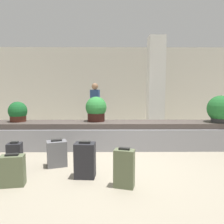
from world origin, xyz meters
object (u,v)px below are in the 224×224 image
(suitcase_2, at_px, (13,170))
(suitcase_0, at_px, (57,153))
(suitcase_1, at_px, (124,168))
(potted_plant_1, at_px, (18,112))
(pillar, at_px, (156,85))
(suitcase_4, at_px, (85,160))
(potted_plant_2, at_px, (96,109))
(suitcase_3, at_px, (15,157))
(traveler_0, at_px, (95,102))
(potted_plant_0, at_px, (221,110))

(suitcase_2, bearing_deg, suitcase_0, 52.76)
(suitcase_1, bearing_deg, potted_plant_1, 153.35)
(pillar, relative_size, suitcase_0, 6.11)
(suitcase_4, xyz_separation_m, potted_plant_2, (0.06, 2.03, 0.67))
(suitcase_3, relative_size, traveler_0, 0.32)
(suitcase_2, xyz_separation_m, potted_plant_1, (-0.86, 2.30, 0.65))
(suitcase_2, height_order, potted_plant_1, potted_plant_1)
(suitcase_1, height_order, suitcase_2, suitcase_1)
(potted_plant_1, bearing_deg, suitcase_1, -42.55)
(suitcase_2, distance_m, potted_plant_0, 4.84)
(suitcase_4, height_order, traveler_0, traveler_0)
(suitcase_0, height_order, potted_plant_2, potted_plant_2)
(potted_plant_1, bearing_deg, suitcase_0, -47.25)
(suitcase_0, relative_size, potted_plant_2, 0.82)
(suitcase_2, bearing_deg, traveler_0, 69.94)
(potted_plant_0, relative_size, traveler_0, 0.40)
(suitcase_4, bearing_deg, suitcase_1, -26.64)
(potted_plant_1, bearing_deg, suitcase_4, -45.74)
(suitcase_0, height_order, potted_plant_1, potted_plant_1)
(pillar, relative_size, potted_plant_0, 4.76)
(potted_plant_2, bearing_deg, traveler_0, 94.57)
(pillar, height_order, traveler_0, pillar)
(suitcase_3, bearing_deg, potted_plant_0, 10.54)
(potted_plant_0, bearing_deg, suitcase_1, -139.21)
(potted_plant_1, xyz_separation_m, potted_plant_2, (2.00, 0.04, 0.07))
(suitcase_3, bearing_deg, traveler_0, 65.76)
(suitcase_0, relative_size, suitcase_2, 1.03)
(suitcase_3, height_order, potted_plant_0, potted_plant_0)
(suitcase_2, xyz_separation_m, suitcase_4, (1.08, 0.31, 0.06))
(suitcase_4, distance_m, traveler_0, 4.46)
(potted_plant_0, xyz_separation_m, potted_plant_2, (-3.13, 0.20, -0.01))
(suitcase_0, relative_size, potted_plant_1, 1.03)
(pillar, relative_size, suitcase_1, 5.20)
(suitcase_4, bearing_deg, suitcase_3, 170.32)
(suitcase_0, bearing_deg, potted_plant_2, 46.67)
(potted_plant_1, bearing_deg, traveler_0, 53.15)
(traveler_0, bearing_deg, suitcase_0, 99.47)
(suitcase_2, height_order, suitcase_3, suitcase_3)
(suitcase_1, relative_size, suitcase_2, 1.21)
(potted_plant_0, relative_size, potted_plant_2, 1.06)
(suitcase_2, xyz_separation_m, traveler_0, (0.96, 4.72, 0.77))
(suitcase_3, distance_m, suitcase_4, 1.36)
(suitcase_0, bearing_deg, potted_plant_0, -0.31)
(suitcase_2, xyz_separation_m, suitcase_3, (-0.24, 0.63, 0.02))
(suitcase_0, distance_m, potted_plant_0, 4.07)
(pillar, xyz_separation_m, suitcase_2, (-3.04, -4.08, -1.36))
(traveler_0, bearing_deg, suitcase_2, 95.17)
(potted_plant_1, distance_m, traveler_0, 3.02)
(suitcase_1, relative_size, potted_plant_1, 1.20)
(pillar, height_order, potted_plant_2, pillar)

